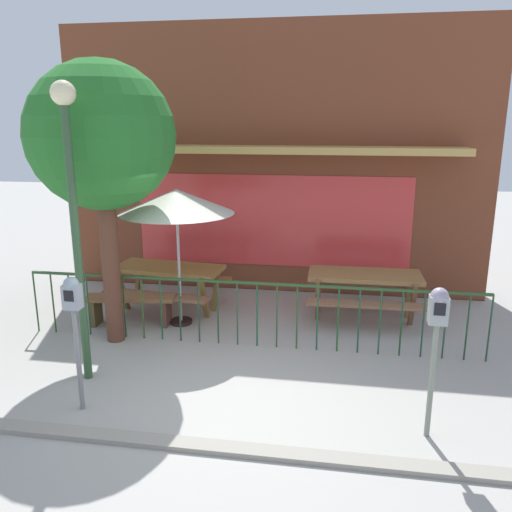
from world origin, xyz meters
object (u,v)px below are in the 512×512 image
object	(u,v)px
picnic_table_left	(169,276)
picnic_table_right	(364,283)
street_tree	(101,138)
street_lamp	(72,191)
parking_meter_near	(437,324)
parking_meter_far	(73,309)
patio_bench	(131,304)
patio_umbrella	(177,202)

from	to	relation	value
picnic_table_left	picnic_table_right	world-z (taller)	same
street_tree	street_lamp	distance (m)	1.30
parking_meter_near	street_tree	xyz separation A→B (m)	(-4.19, 1.78, 1.68)
parking_meter_far	street_lamp	world-z (taller)	street_lamp
picnic_table_right	parking_meter_near	world-z (taller)	parking_meter_near
picnic_table_right	parking_meter_near	distance (m)	3.34
patio_bench	patio_umbrella	bearing A→B (deg)	14.48
patio_umbrella	picnic_table_right	bearing A→B (deg)	13.16
street_lamp	picnic_table_left	bearing A→B (deg)	84.25
picnic_table_left	parking_meter_far	world-z (taller)	parking_meter_far
patio_umbrella	parking_meter_far	distance (m)	2.78
patio_bench	parking_meter_far	bearing A→B (deg)	-80.34
patio_umbrella	parking_meter_near	world-z (taller)	patio_umbrella
parking_meter_far	picnic_table_right	bearing A→B (deg)	45.84
picnic_table_left	patio_umbrella	bearing A→B (deg)	-56.80
patio_bench	street_tree	distance (m)	2.64
picnic_table_left	parking_meter_far	bearing A→B (deg)	-89.54
picnic_table_right	parking_meter_near	bearing A→B (deg)	-80.60
picnic_table_left	street_lamp	world-z (taller)	street_lamp
picnic_table_right	picnic_table_left	bearing A→B (deg)	-177.87
picnic_table_right	patio_umbrella	size ratio (longest dim) A/B	0.84
parking_meter_near	street_tree	size ratio (longest dim) A/B	0.41
street_lamp	street_tree	bearing A→B (deg)	97.07
parking_meter_near	parking_meter_far	world-z (taller)	parking_meter_near
picnic_table_left	patio_bench	size ratio (longest dim) A/B	1.35
picnic_table_right	street_lamp	world-z (taller)	street_lamp
parking_meter_near	patio_bench	bearing A→B (deg)	150.50
street_tree	parking_meter_far	bearing A→B (deg)	-77.21
street_tree	picnic_table_right	bearing A→B (deg)	21.80
picnic_table_left	street_tree	xyz separation A→B (m)	(-0.40, -1.34, 2.31)
parking_meter_near	patio_umbrella	bearing A→B (deg)	143.23
patio_umbrella	street_lamp	xyz separation A→B (m)	(-0.62, -1.95, 0.42)
patio_umbrella	parking_meter_near	xyz separation A→B (m)	(3.43, -2.56, -0.72)
patio_bench	parking_meter_near	size ratio (longest dim) A/B	0.89
patio_bench	street_lamp	bearing A→B (deg)	-85.46
picnic_table_left	street_tree	size ratio (longest dim) A/B	0.49
picnic_table_right	parking_meter_far	bearing A→B (deg)	-134.16
picnic_table_right	street_tree	xyz separation A→B (m)	(-3.65, -1.46, 2.31)
parking_meter_near	parking_meter_far	bearing A→B (deg)	-178.67
picnic_table_right	street_lamp	distance (m)	4.72
parking_meter_far	street_tree	world-z (taller)	street_tree
patio_bench	street_tree	xyz separation A→B (m)	(-0.01, -0.59, 2.57)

